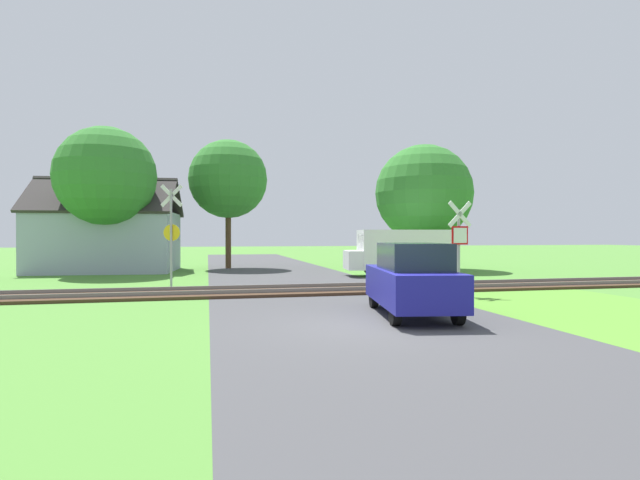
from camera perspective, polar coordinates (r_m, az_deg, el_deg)
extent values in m
plane|color=#4C8433|center=(11.08, 6.28, -9.70)|extent=(160.00, 160.00, 0.00)
cube|color=#424244|center=(12.96, 3.37, -8.19)|extent=(7.04, 80.00, 0.01)
cube|color=#422D1E|center=(17.42, -0.88, -5.80)|extent=(60.00, 2.60, 0.10)
cube|color=slate|center=(18.11, -1.35, -5.21)|extent=(60.00, 0.08, 0.12)
cube|color=slate|center=(16.71, -0.38, -5.69)|extent=(60.00, 0.08, 0.12)
cylinder|color=#9E9EA5|center=(16.91, 15.56, -1.40)|extent=(0.10, 0.10, 2.81)
cube|color=red|center=(16.84, 15.69, 0.51)|extent=(0.60, 0.09, 0.60)
cube|color=white|center=(16.82, 15.73, 0.51)|extent=(0.49, 0.06, 0.49)
cube|color=white|center=(16.86, 15.70, 2.85)|extent=(0.88, 0.11, 0.88)
cube|color=white|center=(16.86, 15.70, 2.85)|extent=(0.88, 0.11, 0.88)
cylinder|color=#9E9EA5|center=(19.90, -16.65, 0.23)|extent=(0.09, 0.09, 3.75)
cube|color=white|center=(20.01, -16.60, 4.88)|extent=(0.85, 0.28, 0.88)
cube|color=white|center=(20.01, -16.60, 4.88)|extent=(0.85, 0.28, 0.88)
cylinder|color=yellow|center=(19.96, -16.59, 0.82)|extent=(0.62, 0.21, 0.64)
cube|color=#99A3B7|center=(29.53, -23.14, -0.22)|extent=(7.48, 5.55, 3.21)
cube|color=#332D2D|center=(28.40, -23.81, 4.79)|extent=(7.66, 3.43, 2.09)
cube|color=#332D2D|center=(30.81, -22.56, 4.46)|extent=(7.66, 3.43, 2.09)
cube|color=brown|center=(29.17, -19.44, 4.97)|extent=(0.54, 0.54, 1.10)
cylinder|color=#513823|center=(29.42, 11.76, -1.07)|extent=(0.37, 0.37, 2.32)
sphere|color=#337A2D|center=(29.51, 11.77, 5.26)|extent=(5.59, 5.59, 5.59)
cylinder|color=#513823|center=(30.36, -10.44, 0.19)|extent=(0.34, 0.34, 3.59)
sphere|color=#337A2D|center=(30.55, -10.45, 6.86)|extent=(4.68, 4.68, 4.68)
cylinder|color=#513823|center=(27.21, -23.26, -0.41)|extent=(0.45, 0.45, 3.09)
sphere|color=#337A2D|center=(27.37, -23.28, 6.72)|extent=(4.94, 4.94, 4.94)
cube|color=white|center=(24.58, 9.42, -1.07)|extent=(4.39, 2.37, 1.90)
cube|color=white|center=(24.06, 3.79, -2.29)|extent=(0.90, 1.87, 0.90)
cube|color=#19232D|center=(24.10, 4.65, -0.30)|extent=(0.23, 1.61, 0.85)
cube|color=navy|center=(25.51, 8.85, -1.76)|extent=(3.76, 0.45, 0.16)
cylinder|color=black|center=(25.04, 5.79, -3.21)|extent=(0.70, 0.26, 0.68)
cylinder|color=black|center=(23.52, 6.57, -3.45)|extent=(0.70, 0.26, 0.68)
cylinder|color=black|center=(25.78, 12.02, -3.11)|extent=(0.70, 0.26, 0.68)
cylinder|color=black|center=(24.31, 13.16, -3.33)|extent=(0.70, 0.26, 0.68)
cube|color=navy|center=(12.50, 10.40, -5.21)|extent=(2.26, 4.21, 0.84)
cube|color=#19232D|center=(12.25, 10.63, -1.86)|extent=(1.73, 2.39, 0.64)
cylinder|color=black|center=(14.03, 11.84, -6.31)|extent=(0.27, 0.62, 0.60)
cylinder|color=black|center=(13.73, 6.16, -6.46)|extent=(0.27, 0.62, 0.60)
cylinder|color=black|center=(11.45, 15.49, -7.86)|extent=(0.27, 0.62, 0.60)
cylinder|color=black|center=(11.08, 8.56, -8.13)|extent=(0.27, 0.62, 0.60)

